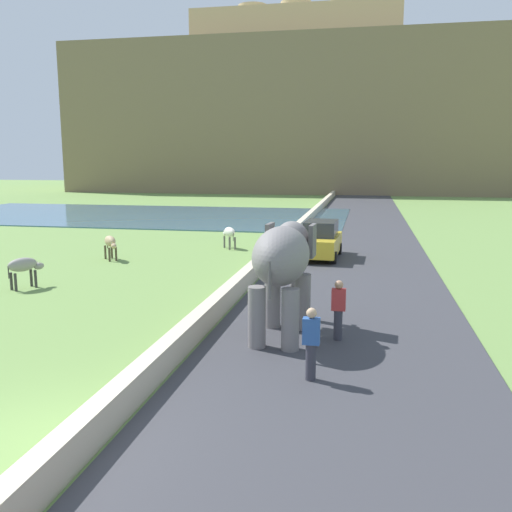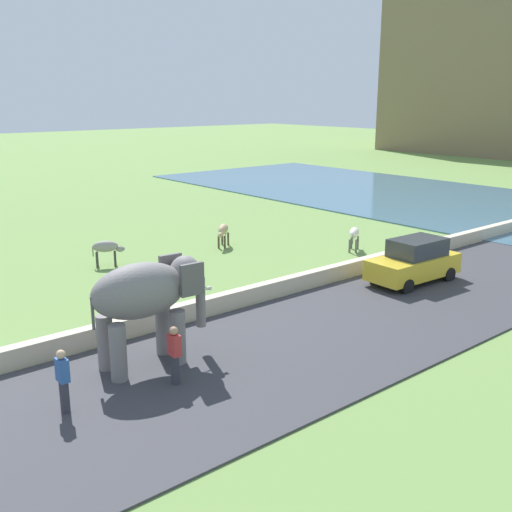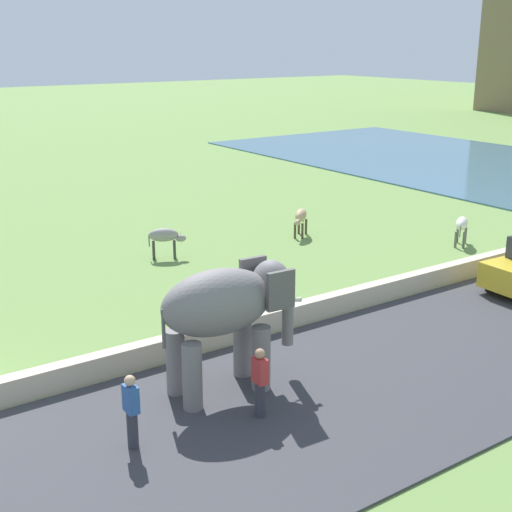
{
  "view_description": "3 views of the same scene",
  "coord_description": "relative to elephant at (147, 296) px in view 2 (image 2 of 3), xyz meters",
  "views": [
    {
      "loc": [
        5.52,
        -7.51,
        4.65
      ],
      "look_at": [
        2.09,
        9.53,
        1.61
      ],
      "focal_mm": 38.56,
      "sensor_mm": 36.0,
      "label": 1
    },
    {
      "loc": [
        17.15,
        -1.17,
        7.26
      ],
      "look_at": [
        1.81,
        11.56,
        1.95
      ],
      "focal_mm": 42.22,
      "sensor_mm": 36.0,
      "label": 2
    },
    {
      "loc": [
        16.0,
        -1.49,
        7.82
      ],
      "look_at": [
        -0.4,
        9.86,
        1.7
      ],
      "focal_mm": 49.65,
      "sensor_mm": 36.0,
      "label": 3
    }
  ],
  "objects": [
    {
      "name": "cow_grey",
      "position": [
        -10.1,
        3.69,
        -1.2
      ],
      "size": [
        0.93,
        1.39,
        1.15
      ],
      "color": "gray",
      "rests_on": "ground"
    },
    {
      "name": "car_yellow",
      "position": [
        -0.01,
        12.02,
        -1.14
      ],
      "size": [
        1.92,
        4.06,
        1.8
      ],
      "color": "gold",
      "rests_on": "ground"
    },
    {
      "name": "person_trailing",
      "position": [
        1.04,
        -2.88,
        -1.16
      ],
      "size": [
        0.36,
        0.22,
        1.63
      ],
      "color": "#33333D",
      "rests_on": "ground"
    },
    {
      "name": "lake",
      "position": [
        -17.44,
        29.71,
        -2.0
      ],
      "size": [
        36.0,
        18.0,
        0.08
      ],
      "primitive_type": "cube",
      "color": "#426B84",
      "rests_on": "ground"
    },
    {
      "name": "person_beside_elephant",
      "position": [
        1.46,
        -0.11,
        -1.16
      ],
      "size": [
        0.36,
        0.22,
        1.63
      ],
      "color": "#33333D",
      "rests_on": "ground"
    },
    {
      "name": "road_surface",
      "position": [
        1.56,
        13.6,
        -2.01
      ],
      "size": [
        7.0,
        120.0,
        0.06
      ],
      "primitive_type": "cube",
      "color": "#38383D",
      "rests_on": "ground"
    },
    {
      "name": "barrier_wall",
      "position": [
        -2.24,
        11.6,
        -1.72
      ],
      "size": [
        0.4,
        110.0,
        0.64
      ],
      "primitive_type": "cube",
      "color": "beige",
      "rests_on": "ground"
    },
    {
      "name": "elephant",
      "position": [
        0.0,
        0.0,
        0.0
      ],
      "size": [
        1.55,
        3.5,
        2.99
      ],
      "color": "slate",
      "rests_on": "ground"
    },
    {
      "name": "cow_tan",
      "position": [
        -9.64,
        9.7,
        -1.2
      ],
      "size": [
        1.15,
        1.27,
        1.15
      ],
      "color": "tan",
      "rests_on": "ground"
    },
    {
      "name": "cow_white",
      "position": [
        -5.02,
        14.14,
        -1.2
      ],
      "size": [
        1.07,
        1.33,
        1.15
      ],
      "color": "silver",
      "rests_on": "ground"
    }
  ]
}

